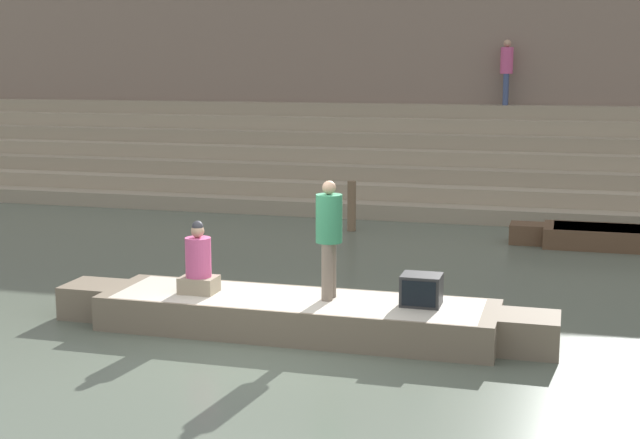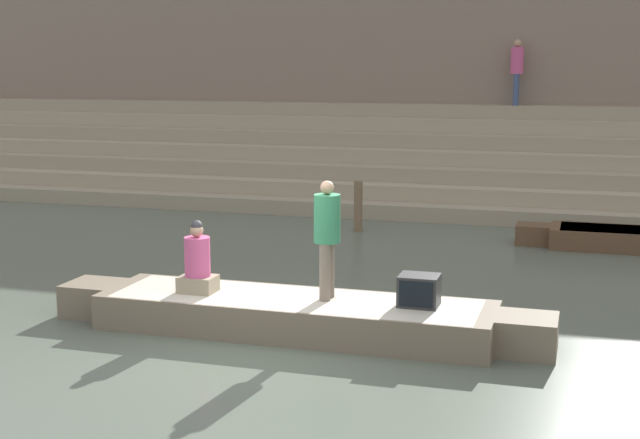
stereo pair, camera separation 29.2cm
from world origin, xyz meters
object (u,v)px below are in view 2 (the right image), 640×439
at_px(tv_set, 419,290).
at_px(mooring_post, 358,206).
at_px(person_standing, 327,232).
at_px(person_on_steps, 517,67).
at_px(rowboat_main, 295,314).
at_px(person_rowing, 198,264).

relative_size(tv_set, mooring_post, 0.47).
relative_size(person_standing, person_on_steps, 0.93).
bearing_deg(person_standing, tv_set, 14.52).
distance_m(rowboat_main, person_standing, 1.24).
bearing_deg(mooring_post, rowboat_main, -82.08).
bearing_deg(rowboat_main, mooring_post, 98.06).
height_order(person_standing, tv_set, person_standing).
bearing_deg(person_standing, mooring_post, 115.41).
distance_m(person_rowing, mooring_post, 7.68).
relative_size(person_standing, mooring_post, 1.46).
height_order(person_standing, person_rowing, person_standing).
bearing_deg(person_standing, rowboat_main, -152.11).
bearing_deg(tv_set, rowboat_main, 178.64).
relative_size(mooring_post, person_on_steps, 0.64).
distance_m(rowboat_main, person_on_steps, 14.06).
bearing_deg(rowboat_main, person_on_steps, 82.55).
xyz_separation_m(person_standing, person_rowing, (-1.85, -0.17, -0.53)).
height_order(rowboat_main, person_standing, person_standing).
bearing_deg(person_rowing, person_on_steps, 82.56).
height_order(tv_set, person_on_steps, person_on_steps).
xyz_separation_m(rowboat_main, mooring_post, (-1.06, 7.60, 0.30)).
relative_size(rowboat_main, mooring_post, 6.29).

